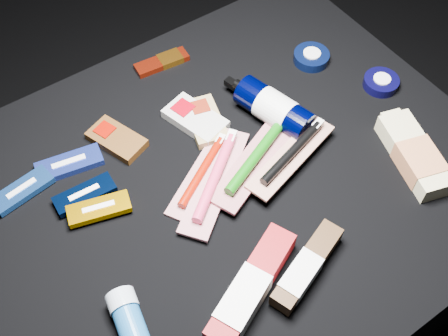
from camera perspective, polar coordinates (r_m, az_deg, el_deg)
ground at (r=1.35m, az=-0.29°, el=-10.90°), size 3.00×3.00×0.00m
cloth_table at (r=1.17m, az=-0.33°, el=-6.88°), size 0.98×0.78×0.40m
luna_bar_0 at (r=1.05m, az=-15.43°, el=0.41°), size 0.12×0.07×0.02m
luna_bar_1 at (r=1.04m, az=-19.79°, el=-2.14°), size 0.11×0.06×0.01m
luna_bar_2 at (r=1.00m, az=-13.97°, el=-2.61°), size 0.11×0.05×0.01m
luna_bar_3 at (r=0.98m, az=-12.57°, el=-4.06°), size 0.11×0.07×0.01m
clif_bar_0 at (r=1.06m, az=-11.02°, el=2.97°), size 0.09×0.12×0.02m
clif_bar_1 at (r=1.08m, az=-3.13°, el=5.11°), size 0.09×0.13×0.02m
clif_bar_2 at (r=1.07m, az=-2.01°, el=4.96°), size 0.09×0.12×0.02m
power_bar at (r=1.19m, az=-6.06°, el=10.75°), size 0.12×0.05×0.01m
lotion_bottle at (r=1.07m, az=5.13°, el=6.03°), size 0.10×0.20×0.06m
cream_tin_upper at (r=1.20m, az=8.86°, el=11.07°), size 0.07×0.07×0.02m
cream_tin_lower at (r=1.18m, az=15.66°, el=8.38°), size 0.07×0.07×0.02m
bodywash_bottle at (r=1.07m, az=18.83°, el=1.19°), size 0.11×0.19×0.04m
deodorant_stick at (r=0.87m, az=-9.50°, el=-15.40°), size 0.06×0.12×0.05m
toothbrush_pack_0 at (r=1.00m, az=-2.18°, el=-0.45°), size 0.20×0.14×0.02m
toothbrush_pack_1 at (r=0.98m, az=-0.87°, el=-0.97°), size 0.22×0.18×0.03m
toothbrush_pack_2 at (r=1.01m, az=3.53°, el=1.34°), size 0.25×0.15×0.03m
toothbrush_pack_3 at (r=1.01m, az=6.95°, el=1.47°), size 0.21×0.10×0.02m
toothpaste_carton_red at (r=0.88m, az=2.51°, el=-12.41°), size 0.21×0.13×0.04m
toothpaste_carton_green at (r=0.90m, az=8.21°, el=-10.16°), size 0.17×0.09×0.03m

